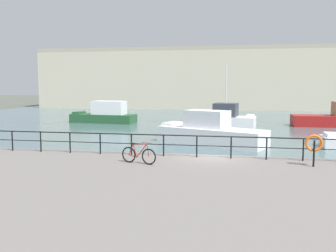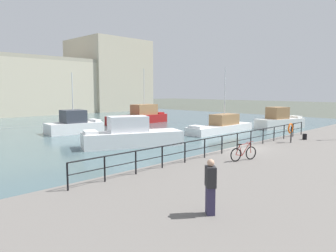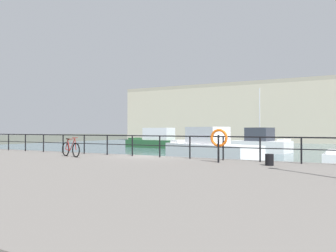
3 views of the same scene
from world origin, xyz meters
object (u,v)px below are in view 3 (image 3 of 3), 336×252
moored_green_narrowboat (260,143)px  moored_cabin_cruiser (156,140)px  moored_small_launch (209,148)px  mooring_bollard (269,160)px  parked_bicycle (71,149)px  life_ring_stand (219,139)px

moored_green_narrowboat → moored_cabin_cruiser: size_ratio=0.85×
moored_small_launch → mooring_bollard: (7.39, -11.67, 0.31)m
parked_bicycle → moored_green_narrowboat: bearing=98.6°
mooring_bollard → moored_cabin_cruiser: bearing=129.3°
moored_cabin_cruiser → life_ring_stand: size_ratio=5.62×
moored_green_narrowboat → moored_small_launch: size_ratio=0.77×
moored_cabin_cruiser → life_ring_stand: moored_cabin_cruiser is taller
parked_bicycle → mooring_bollard: (9.71, 0.60, -0.17)m
life_ring_stand → moored_green_narrowboat: bearing=100.8°
moored_green_narrowboat → parked_bicycle: moored_green_narrowboat is taller
parked_bicycle → life_ring_stand: bearing=22.6°
moored_cabin_cruiser → parked_bicycle: 28.09m
moored_cabin_cruiser → moored_green_narrowboat: bearing=175.4°
moored_small_launch → parked_bicycle: moored_small_launch is taller
mooring_bollard → moored_green_narrowboat: bearing=105.7°
moored_cabin_cruiser → life_ring_stand: bearing=131.6°
moored_small_launch → moored_cabin_cruiser: bearing=-21.3°
moored_green_narrowboat → moored_cabin_cruiser: 14.46m
parked_bicycle → moored_small_launch: bearing=95.9°
moored_green_narrowboat → moored_small_launch: bearing=-86.4°
moored_green_narrowboat → parked_bicycle: bearing=-89.4°
moored_small_launch → life_ring_stand: (5.28, -11.47, 1.07)m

